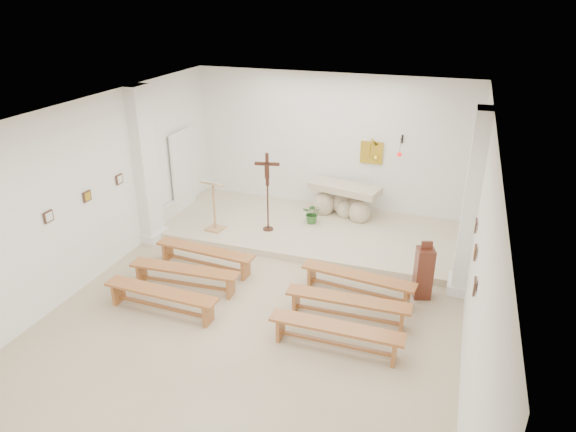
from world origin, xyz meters
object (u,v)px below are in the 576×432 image
at_px(bench_left_front, 205,254).
at_px(lectern, 214,205).
at_px(donation_pedestal, 424,273).
at_px(bench_right_second, 348,304).
at_px(bench_right_third, 336,332).
at_px(bench_left_third, 161,296).
at_px(crucifix_stand, 267,187).
at_px(bench_left_second, 185,273).
at_px(altar, 343,203).
at_px(bench_right_front, 358,280).

bearing_deg(bench_left_front, lectern, 113.82).
relative_size(donation_pedestal, bench_right_second, 0.53).
relative_size(bench_left_front, bench_right_third, 1.01).
height_order(bench_right_second, bench_left_third, same).
distance_m(crucifix_stand, donation_pedestal, 4.01).
height_order(lectern, bench_left_second, lectern).
relative_size(altar, bench_right_third, 0.84).
xyz_separation_m(altar, donation_pedestal, (2.19, -2.88, 0.02)).
bearing_deg(bench_right_third, crucifix_stand, 125.34).
distance_m(lectern, bench_right_front, 3.98).
xyz_separation_m(bench_left_front, bench_left_third, (-0.00, -1.67, 0.00)).
bearing_deg(bench_left_third, bench_left_front, 91.97).
xyz_separation_m(bench_left_front, bench_right_third, (3.17, -1.67, 0.00)).
bearing_deg(bench_left_third, crucifix_stand, 81.42).
xyz_separation_m(crucifix_stand, bench_right_front, (2.51, -1.87, -0.88)).
distance_m(bench_left_second, bench_right_third, 3.28).
bearing_deg(crucifix_stand, bench_right_third, -66.80).
bearing_deg(bench_left_front, bench_left_second, -85.38).
height_order(bench_left_second, bench_right_third, same).
relative_size(altar, bench_left_front, 0.83).
bearing_deg(bench_right_front, donation_pedestal, 24.82).
xyz_separation_m(bench_left_third, bench_right_third, (3.17, 0.00, 0.00)).
bearing_deg(bench_left_third, bench_right_front, 29.75).
bearing_deg(bench_right_second, altar, 103.29).
distance_m(bench_right_front, bench_left_second, 3.28).
xyz_separation_m(lectern, bench_left_second, (0.51, -2.30, -0.42)).
bearing_deg(bench_left_third, bench_right_third, 1.97).
height_order(bench_left_front, bench_right_third, same).
bearing_deg(bench_right_third, donation_pedestal, 60.84).
xyz_separation_m(lectern, bench_right_front, (3.68, -1.47, -0.42)).
height_order(bench_right_front, bench_right_third, same).
bearing_deg(bench_right_second, bench_right_front, 88.88).
bearing_deg(bench_right_second, bench_left_third, -166.37).
relative_size(bench_left_second, bench_right_third, 1.01).
bearing_deg(crucifix_stand, bench_left_second, -115.81).
relative_size(bench_left_front, bench_left_third, 1.00).
relative_size(altar, lectern, 1.45).
distance_m(bench_left_front, bench_left_second, 0.83).
distance_m(lectern, bench_right_third, 4.85).
distance_m(crucifix_stand, bench_right_front, 3.25).
xyz_separation_m(bench_left_front, bench_right_second, (3.17, -0.83, 0.00)).
bearing_deg(bench_left_second, altar, 59.39).
bearing_deg(bench_right_front, bench_left_third, -145.49).
xyz_separation_m(altar, bench_right_second, (1.05, -4.09, -0.15)).
height_order(donation_pedestal, bench_right_second, donation_pedestal).
distance_m(altar, bench_right_front, 3.42).
bearing_deg(bench_right_third, bench_left_second, 165.28).
bearing_deg(altar, lectern, -133.34).
bearing_deg(bench_left_front, donation_pedestal, 9.56).
bearing_deg(lectern, altar, 41.80).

